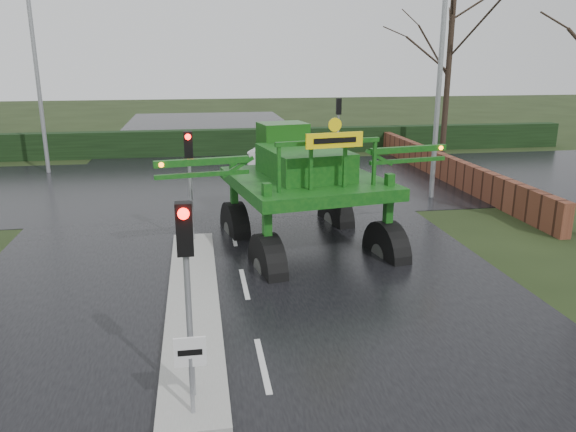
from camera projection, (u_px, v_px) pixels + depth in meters
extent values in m
plane|color=black|center=(263.00, 366.00, 10.67)|extent=(140.00, 140.00, 0.00)
cube|color=black|center=(230.00, 220.00, 20.16)|extent=(14.00, 80.00, 0.02)
cube|color=black|center=(222.00, 184.00, 25.86)|extent=(80.00, 12.00, 0.02)
cube|color=gray|center=(193.00, 301.00, 13.30)|extent=(1.20, 10.00, 0.16)
cube|color=black|center=(215.00, 142.00, 33.24)|extent=(44.00, 0.90, 1.50)
cube|color=#592D1E|center=(438.00, 164.00, 27.32)|extent=(0.40, 20.00, 1.20)
cylinder|color=gray|center=(192.00, 386.00, 8.87)|extent=(0.07, 0.07, 1.00)
cube|color=silver|center=(190.00, 352.00, 8.71)|extent=(0.50, 0.04, 0.50)
cube|color=black|center=(190.00, 353.00, 8.69)|extent=(0.38, 0.01, 0.10)
cylinder|color=gray|center=(189.00, 309.00, 9.04)|extent=(0.10, 0.10, 3.50)
cube|color=black|center=(184.00, 229.00, 8.67)|extent=(0.26, 0.22, 0.85)
sphere|color=#FF0C07|center=(183.00, 214.00, 8.47)|extent=(0.18, 0.18, 0.18)
cylinder|color=gray|center=(191.00, 190.00, 17.11)|extent=(0.10, 0.10, 3.50)
cube|color=black|center=(188.00, 146.00, 16.74)|extent=(0.26, 0.22, 0.85)
sphere|color=#FF0C07|center=(188.00, 137.00, 16.54)|extent=(0.18, 0.18, 0.18)
cylinder|color=gray|center=(338.00, 132.00, 30.18)|extent=(0.10, 0.10, 3.50)
cube|color=black|center=(339.00, 106.00, 29.81)|extent=(0.26, 0.22, 0.85)
sphere|color=#FF0C07|center=(338.00, 101.00, 29.86)|extent=(0.18, 0.18, 0.18)
cylinder|color=gray|center=(440.00, 74.00, 22.01)|extent=(0.20, 0.20, 10.00)
cylinder|color=gray|center=(37.00, 71.00, 26.96)|extent=(0.20, 0.20, 10.00)
cylinder|color=black|center=(448.00, 69.00, 31.25)|extent=(0.32, 0.32, 10.00)
cylinder|color=black|center=(188.00, 223.00, 16.27)|extent=(0.91, 2.11, 2.04)
cylinder|color=#595B56|center=(188.00, 223.00, 16.27)|extent=(0.72, 0.81, 0.71)
cube|color=#0B4110|center=(186.00, 180.00, 15.92)|extent=(0.26, 0.26, 2.35)
cylinder|color=black|center=(306.00, 212.00, 17.43)|extent=(0.91, 2.11, 2.04)
cylinder|color=#595B56|center=(306.00, 212.00, 17.43)|extent=(0.72, 0.81, 0.71)
cube|color=#0B4110|center=(307.00, 171.00, 17.08)|extent=(0.26, 0.26, 2.35)
cylinder|color=black|center=(215.00, 266.00, 12.93)|extent=(0.91, 2.11, 2.04)
cylinder|color=#595B56|center=(215.00, 266.00, 12.93)|extent=(0.72, 0.81, 0.71)
cube|color=#0B4110|center=(213.00, 212.00, 12.58)|extent=(0.26, 0.26, 2.35)
cylinder|color=black|center=(359.00, 248.00, 14.10)|extent=(0.91, 2.11, 2.04)
cylinder|color=#595B56|center=(359.00, 248.00, 14.10)|extent=(0.72, 0.81, 0.71)
cube|color=#0B4110|center=(360.00, 199.00, 13.75)|extent=(0.26, 0.26, 2.35)
cube|color=#0B4110|center=(266.00, 164.00, 14.65)|extent=(5.07, 5.57, 0.36)
cube|color=#0B4110|center=(264.00, 141.00, 14.68)|extent=(2.74, 3.40, 0.92)
cube|color=#174D12|center=(244.00, 120.00, 16.43)|extent=(1.72, 1.47, 1.33)
cube|color=#0B4110|center=(287.00, 112.00, 12.76)|extent=(3.04, 0.65, 0.12)
cube|color=#0B4110|center=(137.00, 137.00, 12.99)|extent=(2.65, 0.64, 0.18)
sphere|color=orange|center=(85.00, 139.00, 12.54)|extent=(0.14, 0.14, 0.14)
cube|color=#0B4110|center=(387.00, 125.00, 15.06)|extent=(2.65, 0.64, 0.18)
sphere|color=orange|center=(425.00, 124.00, 15.32)|extent=(0.14, 0.14, 0.14)
cube|color=yellow|center=(293.00, 109.00, 12.36)|extent=(1.62, 0.34, 0.41)
cube|color=black|center=(293.00, 109.00, 12.36)|extent=(1.21, 0.22, 0.14)
cylinder|color=yellow|center=(293.00, 90.00, 12.25)|extent=(0.37, 0.10, 0.37)
imported|color=white|center=(290.00, 170.00, 28.98)|extent=(4.46, 2.84, 1.39)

